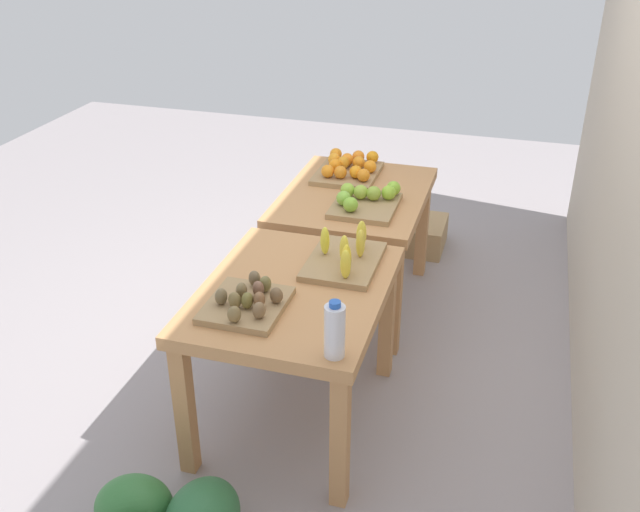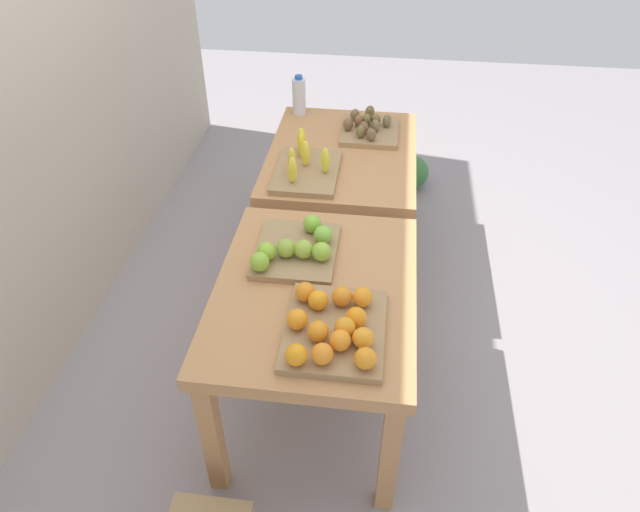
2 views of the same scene
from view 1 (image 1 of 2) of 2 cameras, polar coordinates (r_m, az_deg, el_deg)
ground_plane at (r=3.99m, az=0.61°, el=-7.58°), size 8.00×8.00×0.00m
display_table_left at (r=4.15m, az=2.77°, el=3.77°), size 1.04×0.80×0.72m
display_table_right at (r=3.20m, az=-2.09°, el=-4.15°), size 1.04×0.80×0.72m
orange_bin at (r=4.34m, az=2.29°, el=7.01°), size 0.44×0.36×0.11m
apple_bin at (r=3.90m, az=3.64°, el=4.46°), size 0.40×0.34×0.11m
banana_crate at (r=3.30m, az=1.99°, el=-0.12°), size 0.44×0.32×0.17m
kiwi_bin at (r=2.99m, az=-5.79°, el=-3.66°), size 0.37×0.32×0.10m
water_bottle at (r=2.66m, az=1.18°, el=-5.98°), size 0.08×0.08×0.24m
cardboard_produce_box at (r=5.06m, az=8.21°, el=1.70°), size 0.40×0.30×0.20m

